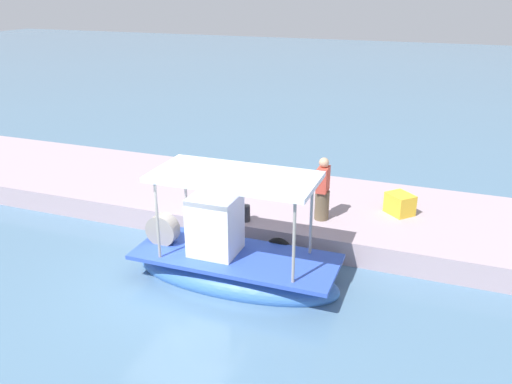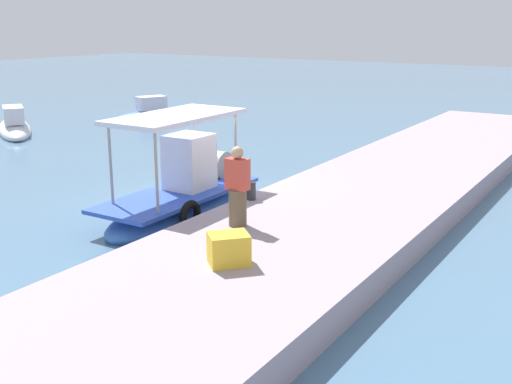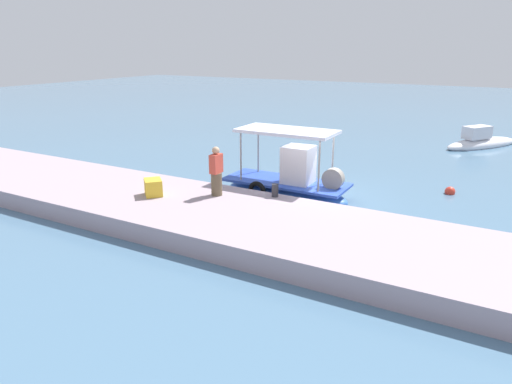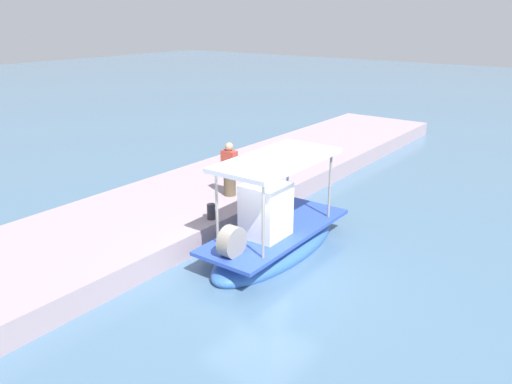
% 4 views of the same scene
% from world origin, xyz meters
% --- Properties ---
extents(ground_plane, '(120.00, 120.00, 0.00)m').
position_xyz_m(ground_plane, '(0.00, 0.00, 0.00)').
color(ground_plane, slate).
extents(dock_quay, '(36.00, 4.75, 0.65)m').
position_xyz_m(dock_quay, '(0.00, -4.39, 0.33)').
color(dock_quay, '#A6939E').
rests_on(dock_quay, ground_plane).
extents(main_fishing_boat, '(5.14, 2.05, 3.07)m').
position_xyz_m(main_fishing_boat, '(-1.16, -0.41, 0.51)').
color(main_fishing_boat, '#386CBB').
rests_on(main_fishing_boat, ground_plane).
extents(fisherman_near_bollard, '(0.40, 0.50, 1.77)m').
position_xyz_m(fisherman_near_bollard, '(-2.65, -3.22, 1.46)').
color(fisherman_near_bollard, brown).
rests_on(fisherman_near_bollard, dock_quay).
extents(mooring_bollard, '(0.24, 0.24, 0.46)m').
position_xyz_m(mooring_bollard, '(-0.75, -2.35, 0.88)').
color(mooring_bollard, '#2D2D33').
rests_on(mooring_bollard, dock_quay).
extents(cargo_crate, '(0.92, 0.92, 0.59)m').
position_xyz_m(cargo_crate, '(-4.62, -4.35, 0.95)').
color(cargo_crate, gold).
rests_on(cargo_crate, dock_quay).
extents(marker_buoy, '(0.42, 0.42, 0.42)m').
position_xyz_m(marker_buoy, '(4.41, 3.29, 0.08)').
color(marker_buoy, red).
rests_on(marker_buoy, ground_plane).
extents(moored_boat_near, '(4.28, 5.30, 1.52)m').
position_xyz_m(moored_boat_near, '(4.69, 14.06, 0.25)').
color(moored_boat_near, silver).
rests_on(moored_boat_near, ground_plane).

